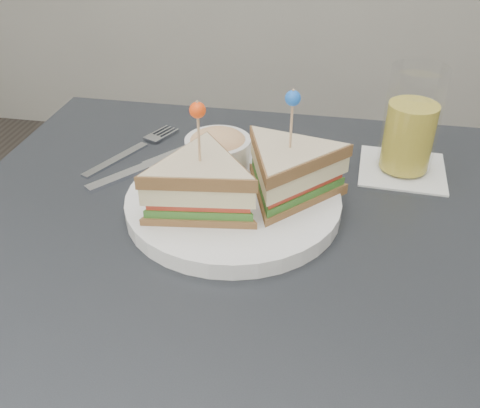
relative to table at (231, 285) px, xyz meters
name	(u,v)px	position (x,y,z in m)	size (l,w,h in m)	color
table	(231,285)	(0.00, 0.00, 0.00)	(0.80, 0.80, 0.75)	black
plate_meal	(240,180)	(0.00, 0.07, 0.12)	(0.38, 0.38, 0.17)	white
cutlery_fork	(136,148)	(-0.20, 0.21, 0.08)	(0.10, 0.19, 0.01)	#B8BBC3
cutlery_knife	(152,164)	(-0.16, 0.16, 0.08)	(0.17, 0.21, 0.01)	white
drink_set	(410,127)	(0.22, 0.22, 0.15)	(0.13, 0.13, 0.16)	white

